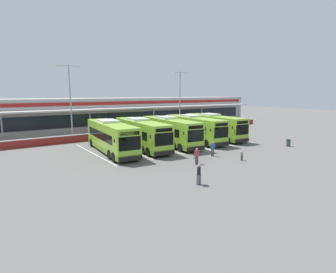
{
  "coord_description": "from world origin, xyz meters",
  "views": [
    {
      "loc": [
        -20.55,
        -23.24,
        6.89
      ],
      "look_at": [
        -1.97,
        3.0,
        1.6
      ],
      "focal_mm": 27.97,
      "sensor_mm": 36.0,
      "label": 1
    }
  ],
  "objects_px": {
    "pedestrian_near_bin": "(199,174)",
    "coach_bus_rightmost": "(214,127)",
    "coach_bus_leftmost": "(111,137)",
    "pedestrian_in_dark_coat": "(213,149)",
    "coach_bus_centre": "(170,132)",
    "litter_bin": "(288,143)",
    "coach_bus_right_centre": "(194,129)",
    "pedestrian_child": "(242,155)",
    "coach_bus_left_centre": "(141,134)",
    "lamp_post_centre": "(180,97)",
    "lamp_post_west": "(70,98)",
    "pedestrian_with_handbag": "(197,156)"
  },
  "relations": [
    {
      "from": "litter_bin",
      "to": "coach_bus_leftmost",
      "type": "bearing_deg",
      "value": 153.44
    },
    {
      "from": "pedestrian_with_handbag",
      "to": "coach_bus_leftmost",
      "type": "bearing_deg",
      "value": 115.42
    },
    {
      "from": "pedestrian_with_handbag",
      "to": "litter_bin",
      "type": "bearing_deg",
      "value": -1.25
    },
    {
      "from": "coach_bus_rightmost",
      "to": "lamp_post_centre",
      "type": "distance_m",
      "value": 12.41
    },
    {
      "from": "pedestrian_child",
      "to": "coach_bus_rightmost",
      "type": "bearing_deg",
      "value": 57.15
    },
    {
      "from": "coach_bus_leftmost",
      "to": "lamp_post_centre",
      "type": "relative_size",
      "value": 1.12
    },
    {
      "from": "coach_bus_centre",
      "to": "coach_bus_right_centre",
      "type": "distance_m",
      "value": 4.39
    },
    {
      "from": "lamp_post_west",
      "to": "lamp_post_centre",
      "type": "height_order",
      "value": "same"
    },
    {
      "from": "pedestrian_near_bin",
      "to": "lamp_post_west",
      "type": "xyz_separation_m",
      "value": [
        -2.32,
        25.57,
        5.42
      ]
    },
    {
      "from": "coach_bus_centre",
      "to": "lamp_post_west",
      "type": "height_order",
      "value": "lamp_post_west"
    },
    {
      "from": "lamp_post_west",
      "to": "coach_bus_left_centre",
      "type": "bearing_deg",
      "value": -63.71
    },
    {
      "from": "coach_bus_leftmost",
      "to": "pedestrian_in_dark_coat",
      "type": "relative_size",
      "value": 7.61
    },
    {
      "from": "coach_bus_centre",
      "to": "coach_bus_rightmost",
      "type": "distance_m",
      "value": 8.6
    },
    {
      "from": "coach_bus_leftmost",
      "to": "pedestrian_in_dark_coat",
      "type": "xyz_separation_m",
      "value": [
        8.34,
        -8.41,
        -0.91
      ]
    },
    {
      "from": "coach_bus_left_centre",
      "to": "pedestrian_child",
      "type": "distance_m",
      "value": 12.81
    },
    {
      "from": "coach_bus_rightmost",
      "to": "lamp_post_west",
      "type": "distance_m",
      "value": 21.94
    },
    {
      "from": "coach_bus_rightmost",
      "to": "coach_bus_leftmost",
      "type": "bearing_deg",
      "value": -179.49
    },
    {
      "from": "coach_bus_right_centre",
      "to": "coach_bus_rightmost",
      "type": "relative_size",
      "value": 1.0
    },
    {
      "from": "coach_bus_right_centre",
      "to": "pedestrian_child",
      "type": "relative_size",
      "value": 12.28
    },
    {
      "from": "pedestrian_in_dark_coat",
      "to": "lamp_post_centre",
      "type": "distance_m",
      "value": 23.32
    },
    {
      "from": "pedestrian_in_dark_coat",
      "to": "pedestrian_child",
      "type": "height_order",
      "value": "pedestrian_in_dark_coat"
    },
    {
      "from": "pedestrian_child",
      "to": "pedestrian_near_bin",
      "type": "bearing_deg",
      "value": -161.3
    },
    {
      "from": "pedestrian_with_handbag",
      "to": "coach_bus_left_centre",
      "type": "bearing_deg",
      "value": 93.51
    },
    {
      "from": "pedestrian_in_dark_coat",
      "to": "litter_bin",
      "type": "xyz_separation_m",
      "value": [
        12.11,
        -1.82,
        -0.41
      ]
    },
    {
      "from": "pedestrian_with_handbag",
      "to": "lamp_post_centre",
      "type": "relative_size",
      "value": 0.15
    },
    {
      "from": "coach_bus_centre",
      "to": "litter_bin",
      "type": "xyz_separation_m",
      "value": [
        12.02,
        -10.1,
        -1.32
      ]
    },
    {
      "from": "pedestrian_in_dark_coat",
      "to": "lamp_post_centre",
      "type": "height_order",
      "value": "lamp_post_centre"
    },
    {
      "from": "coach_bus_rightmost",
      "to": "pedestrian_with_handbag",
      "type": "relative_size",
      "value": 7.61
    },
    {
      "from": "lamp_post_centre",
      "to": "coach_bus_centre",
      "type": "bearing_deg",
      "value": -132.77
    },
    {
      "from": "coach_bus_right_centre",
      "to": "pedestrian_with_handbag",
      "type": "height_order",
      "value": "coach_bus_right_centre"
    },
    {
      "from": "coach_bus_leftmost",
      "to": "coach_bus_left_centre",
      "type": "height_order",
      "value": "same"
    },
    {
      "from": "coach_bus_centre",
      "to": "pedestrian_with_handbag",
      "type": "distance_m",
      "value": 10.48
    },
    {
      "from": "coach_bus_rightmost",
      "to": "pedestrian_near_bin",
      "type": "xyz_separation_m",
      "value": [
        -16.11,
        -14.56,
        -0.91
      ]
    },
    {
      "from": "coach_bus_leftmost",
      "to": "pedestrian_near_bin",
      "type": "relative_size",
      "value": 7.61
    },
    {
      "from": "coach_bus_centre",
      "to": "litter_bin",
      "type": "height_order",
      "value": "coach_bus_centre"
    },
    {
      "from": "pedestrian_child",
      "to": "pedestrian_near_bin",
      "type": "relative_size",
      "value": 0.62
    },
    {
      "from": "pedestrian_child",
      "to": "lamp_post_west",
      "type": "bearing_deg",
      "value": 115.71
    },
    {
      "from": "coach_bus_rightmost",
      "to": "lamp_post_centre",
      "type": "height_order",
      "value": "lamp_post_centre"
    },
    {
      "from": "coach_bus_leftmost",
      "to": "lamp_post_west",
      "type": "height_order",
      "value": "lamp_post_west"
    },
    {
      "from": "pedestrian_in_dark_coat",
      "to": "lamp_post_west",
      "type": "distance_m",
      "value": 22.52
    },
    {
      "from": "coach_bus_leftmost",
      "to": "coach_bus_right_centre",
      "type": "xyz_separation_m",
      "value": [
        12.82,
        0.01,
        0.0
      ]
    },
    {
      "from": "pedestrian_child",
      "to": "lamp_post_west",
      "type": "distance_m",
      "value": 25.8
    },
    {
      "from": "litter_bin",
      "to": "pedestrian_near_bin",
      "type": "bearing_deg",
      "value": -167.92
    },
    {
      "from": "pedestrian_near_bin",
      "to": "coach_bus_rightmost",
      "type": "bearing_deg",
      "value": 42.1
    },
    {
      "from": "coach_bus_left_centre",
      "to": "pedestrian_with_handbag",
      "type": "distance_m",
      "value": 9.98
    },
    {
      "from": "coach_bus_rightmost",
      "to": "litter_bin",
      "type": "distance_m",
      "value": 11.01
    },
    {
      "from": "pedestrian_near_bin",
      "to": "lamp_post_centre",
      "type": "height_order",
      "value": "lamp_post_centre"
    },
    {
      "from": "coach_bus_left_centre",
      "to": "pedestrian_child",
      "type": "relative_size",
      "value": 12.28
    },
    {
      "from": "lamp_post_west",
      "to": "litter_bin",
      "type": "height_order",
      "value": "lamp_post_west"
    },
    {
      "from": "pedestrian_child",
      "to": "lamp_post_west",
      "type": "relative_size",
      "value": 0.09
    }
  ]
}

